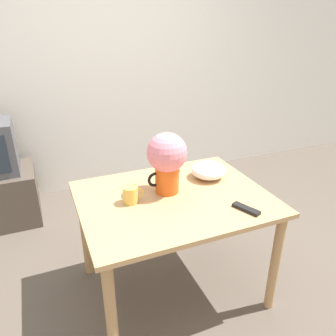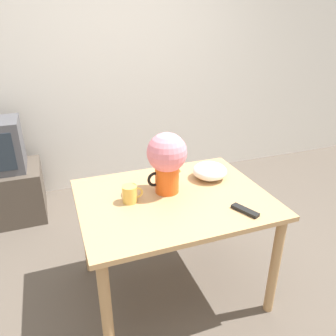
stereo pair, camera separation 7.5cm
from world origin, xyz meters
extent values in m
plane|color=brown|center=(0.00, 0.00, 0.00)|extent=(12.00, 12.00, 0.00)
cube|color=silver|center=(0.00, 1.87, 1.30)|extent=(8.00, 0.05, 2.60)
cube|color=tan|center=(-0.01, 0.05, 0.72)|extent=(1.15, 0.90, 0.03)
cylinder|color=tan|center=(-0.52, -0.35, 0.35)|extent=(0.06, 0.06, 0.71)
cylinder|color=tan|center=(0.51, -0.35, 0.35)|extent=(0.06, 0.06, 0.71)
cylinder|color=tan|center=(-0.52, 0.44, 0.35)|extent=(0.06, 0.06, 0.71)
cylinder|color=tan|center=(0.51, 0.44, 0.35)|extent=(0.06, 0.06, 0.71)
cylinder|color=#E05619|center=(-0.02, 0.12, 0.83)|extent=(0.15, 0.15, 0.18)
cone|color=#E05619|center=(0.04, 0.12, 0.89)|extent=(0.05, 0.05, 0.04)
torus|color=black|center=(-0.10, 0.12, 0.83)|extent=(0.10, 0.02, 0.10)
sphere|color=#3D7033|center=(-0.02, 0.12, 0.96)|extent=(0.18, 0.18, 0.18)
sphere|color=pink|center=(-0.02, 0.12, 1.00)|extent=(0.24, 0.24, 0.24)
cylinder|color=gold|center=(-0.27, 0.08, 0.79)|extent=(0.09, 0.09, 0.10)
torus|color=gold|center=(-0.22, 0.08, 0.79)|extent=(0.07, 0.01, 0.07)
ellipsoid|color=white|center=(0.32, 0.20, 0.79)|extent=(0.23, 0.23, 0.11)
cube|color=black|center=(0.31, -0.26, 0.75)|extent=(0.11, 0.17, 0.02)
cube|color=#4C4238|center=(-1.17, 1.45, 0.25)|extent=(0.72, 0.54, 0.49)
camera|label=1|loc=(-0.72, -1.56, 1.73)|focal=35.00mm
camera|label=2|loc=(-0.65, -1.59, 1.73)|focal=35.00mm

